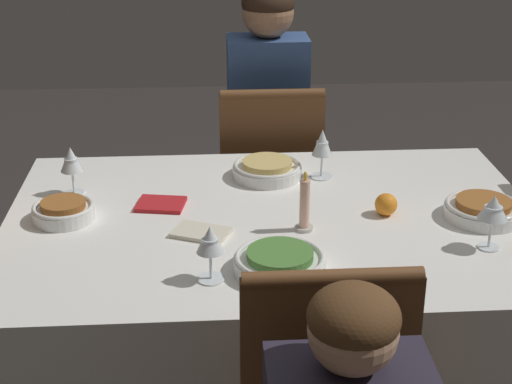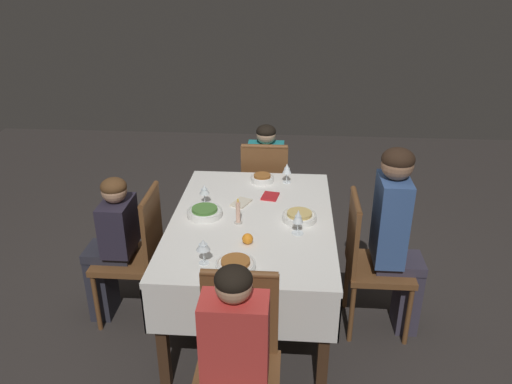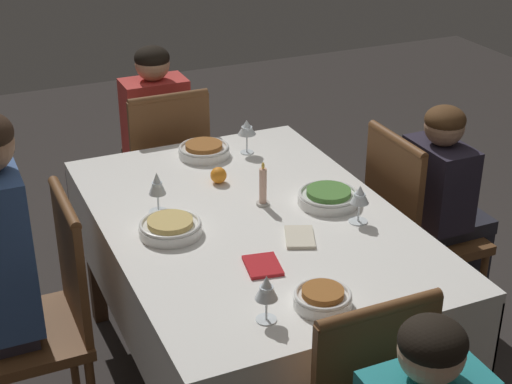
% 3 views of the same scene
% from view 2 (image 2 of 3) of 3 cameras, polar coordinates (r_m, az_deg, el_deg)
% --- Properties ---
extents(ground_plane, '(8.00, 8.00, 0.00)m').
position_cam_2_polar(ground_plane, '(3.60, -0.41, -13.68)').
color(ground_plane, '#332D2B').
extents(dining_table, '(1.51, 1.03, 0.76)m').
position_cam_2_polar(dining_table, '(3.23, -0.45, -4.43)').
color(dining_table, white).
rests_on(dining_table, ground_plane).
extents(chair_north, '(0.41, 0.41, 0.94)m').
position_cam_2_polar(chair_north, '(3.30, 12.81, -7.37)').
color(chair_north, brown).
rests_on(chair_north, ground_plane).
extents(chair_south, '(0.41, 0.41, 0.94)m').
position_cam_2_polar(chair_south, '(3.39, -13.44, -6.44)').
color(chair_south, brown).
rests_on(chair_south, ground_plane).
extents(chair_east, '(0.41, 0.41, 0.94)m').
position_cam_2_polar(chair_east, '(2.51, -2.08, -18.48)').
color(chair_east, brown).
rests_on(chair_east, ground_plane).
extents(chair_west, '(0.41, 0.41, 0.94)m').
position_cam_2_polar(chair_west, '(4.18, 1.03, 0.52)').
color(chair_west, brown).
rests_on(chair_west, ground_plane).
extents(person_adult_denim, '(0.30, 0.34, 1.27)m').
position_cam_2_polar(person_adult_denim, '(3.23, 15.78, -4.46)').
color(person_adult_denim, '#383342').
rests_on(person_adult_denim, ground_plane).
extents(person_child_dark, '(0.30, 0.33, 1.03)m').
position_cam_2_polar(person_child_dark, '(3.42, -16.20, -5.61)').
color(person_child_dark, '#282833').
rests_on(person_child_dark, ground_plane).
extents(person_child_red, '(0.33, 0.30, 1.10)m').
position_cam_2_polar(person_child_red, '(2.34, -2.56, -19.73)').
color(person_child_red, '#4C4233').
rests_on(person_child_red, ground_plane).
extents(person_child_teal, '(0.33, 0.30, 1.04)m').
position_cam_2_polar(person_child_teal, '(4.32, 1.16, 2.01)').
color(person_child_teal, '#383342').
rests_on(person_child_teal, ground_plane).
extents(bowl_north, '(0.22, 0.22, 0.06)m').
position_cam_2_polar(bowl_north, '(3.16, 4.98, -2.77)').
color(bowl_north, white).
rests_on(bowl_north, dining_table).
extents(wine_glass_north, '(0.07, 0.07, 0.16)m').
position_cam_2_polar(wine_glass_north, '(2.97, 4.84, -2.90)').
color(wine_glass_north, white).
rests_on(wine_glass_north, dining_table).
extents(bowl_south, '(0.23, 0.23, 0.06)m').
position_cam_2_polar(bowl_south, '(3.22, -5.88, -2.26)').
color(bowl_south, white).
rests_on(bowl_south, dining_table).
extents(wine_glass_south, '(0.07, 0.07, 0.14)m').
position_cam_2_polar(wine_glass_south, '(3.35, -5.92, 0.20)').
color(wine_glass_south, white).
rests_on(wine_glass_south, dining_table).
extents(bowl_east, '(0.22, 0.22, 0.06)m').
position_cam_2_polar(bowl_east, '(2.68, -2.34, -8.29)').
color(bowl_east, white).
rests_on(bowl_east, dining_table).
extents(wine_glass_east, '(0.08, 0.08, 0.15)m').
position_cam_2_polar(wine_glass_east, '(2.69, -6.06, -6.10)').
color(wine_glass_east, white).
rests_on(wine_glass_east, dining_table).
extents(bowl_west, '(0.17, 0.17, 0.06)m').
position_cam_2_polar(bowl_west, '(3.70, 0.72, 1.60)').
color(bowl_west, white).
rests_on(bowl_west, dining_table).
extents(wine_glass_west, '(0.07, 0.07, 0.15)m').
position_cam_2_polar(wine_glass_west, '(3.67, 3.55, 2.62)').
color(wine_glass_west, white).
rests_on(wine_glass_west, dining_table).
extents(candle_centerpiece, '(0.05, 0.05, 0.17)m').
position_cam_2_polar(candle_centerpiece, '(3.10, -2.05, -2.50)').
color(candle_centerpiece, beige).
rests_on(candle_centerpiece, dining_table).
extents(orange_fruit, '(0.06, 0.06, 0.06)m').
position_cam_2_polar(orange_fruit, '(2.90, -0.99, -5.36)').
color(orange_fruit, orange).
rests_on(orange_fruit, dining_table).
extents(napkin_red_folded, '(0.17, 0.15, 0.01)m').
position_cam_2_polar(napkin_red_folded, '(3.38, -1.71, -1.23)').
color(napkin_red_folded, beige).
rests_on(napkin_red_folded, dining_table).
extents(napkin_spare_side, '(0.15, 0.13, 0.01)m').
position_cam_2_polar(napkin_spare_side, '(3.47, 1.63, -0.49)').
color(napkin_spare_side, red).
rests_on(napkin_spare_side, dining_table).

